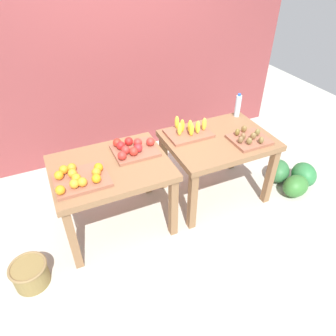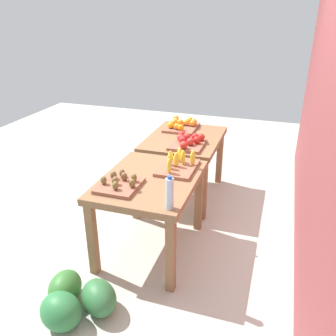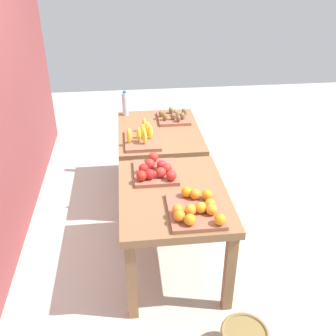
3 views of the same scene
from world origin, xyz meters
name	(u,v)px [view 2 (image 2 of 3)]	position (x,y,z in m)	size (l,w,h in m)	color
ground_plane	(169,217)	(0.00, 0.00, 0.00)	(8.00, 8.00, 0.00)	#B8B9AA
back_wall	(329,87)	(0.00, 1.35, 1.50)	(4.40, 0.12, 3.00)	brown
display_table_left	(184,146)	(-0.56, 0.00, 0.63)	(1.04, 0.80, 0.74)	brown
display_table_right	(150,189)	(0.56, 0.00, 0.63)	(1.04, 0.80, 0.74)	brown
orange_bin	(181,125)	(-0.84, -0.12, 0.78)	(0.45, 0.36, 0.11)	#945842
apple_bin	(188,142)	(-0.31, 0.11, 0.78)	(0.42, 0.34, 0.11)	#945842
banana_crate	(178,165)	(0.31, 0.18, 0.78)	(0.44, 0.32, 0.17)	#945842
kiwi_bin	(120,184)	(0.79, -0.17, 0.77)	(0.36, 0.32, 0.10)	#945842
water_bottle	(170,193)	(0.99, 0.32, 0.86)	(0.06, 0.06, 0.26)	silver
watermelon_pile	(75,299)	(1.47, -0.26, 0.13)	(0.59, 0.65, 0.27)	#2C743B
wicker_basket	(176,156)	(-1.41, -0.35, 0.12)	(0.31, 0.31, 0.22)	olive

